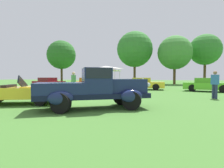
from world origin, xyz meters
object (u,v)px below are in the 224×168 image
at_px(feature_pickup_truck, 94,88).
at_px(show_car_burgundy, 48,83).
at_px(canopy_tent_left_field, 106,68).
at_px(spectator_between_cars, 74,82).
at_px(neighbor_convertible, 20,92).
at_px(show_car_lime, 207,85).
at_px(spectator_by_row, 215,84).
at_px(show_car_orange, 91,84).
at_px(show_car_yellow, 143,84).

xyz_separation_m(feature_pickup_truck, show_car_burgundy, (-9.90, 11.56, -0.27)).
xyz_separation_m(feature_pickup_truck, canopy_tent_left_field, (-3.71, 15.02, 1.55)).
xyz_separation_m(spectator_between_cars, canopy_tent_left_field, (-0.35, 10.08, 1.51)).
bearing_deg(neighbor_convertible, spectator_between_cars, 82.39).
distance_m(show_car_lime, spectator_by_row, 5.60).
distance_m(show_car_burgundy, show_car_orange, 5.89).
xyz_separation_m(feature_pickup_truck, show_car_orange, (-4.10, 10.53, -0.27)).
bearing_deg(show_car_orange, canopy_tent_left_field, 85.00).
xyz_separation_m(show_car_orange, canopy_tent_left_field, (0.39, 4.49, 1.83)).
relative_size(spectator_between_cars, canopy_tent_left_field, 0.50).
distance_m(neighbor_convertible, show_car_yellow, 12.19).
height_order(show_car_burgundy, spectator_by_row, spectator_by_row).
height_order(show_car_yellow, spectator_by_row, spectator_by_row).
xyz_separation_m(show_car_yellow, spectator_between_cars, (-4.60, -6.41, 0.31)).
distance_m(show_car_lime, canopy_tent_left_field, 11.84).
height_order(neighbor_convertible, spectator_by_row, spectator_by_row).
bearing_deg(show_car_burgundy, show_car_lime, -3.83).
distance_m(spectator_by_row, canopy_tent_left_field, 14.11).
bearing_deg(spectator_by_row, show_car_yellow, 126.66).
relative_size(neighbor_convertible, show_car_lime, 1.04).
relative_size(spectator_by_row, canopy_tent_left_field, 0.50).
xyz_separation_m(feature_pickup_truck, show_car_lime, (7.05, 10.43, -0.27)).
xyz_separation_m(feature_pickup_truck, show_car_yellow, (1.24, 11.36, -0.27)).
height_order(feature_pickup_truck, show_car_orange, feature_pickup_truck).
xyz_separation_m(neighbor_convertible, show_car_yellow, (5.22, 11.02, 0.02)).
distance_m(show_car_orange, show_car_lime, 11.16).
bearing_deg(show_car_orange, show_car_lime, -0.56).
bearing_deg(show_car_burgundy, neighbor_convertible, -62.18).
height_order(show_car_burgundy, canopy_tent_left_field, canopy_tent_left_field).
relative_size(show_car_yellow, spectator_by_row, 2.50).
bearing_deg(spectator_between_cars, neighbor_convertible, -97.61).
bearing_deg(show_car_orange, neighbor_convertible, -89.30).
bearing_deg(show_car_burgundy, show_car_yellow, -1.04).
height_order(show_car_orange, show_car_lime, same).
height_order(show_car_lime, canopy_tent_left_field, canopy_tent_left_field).
height_order(feature_pickup_truck, neighbor_convertible, feature_pickup_truck).
xyz_separation_m(show_car_yellow, show_car_lime, (5.81, -0.93, -0.00)).
bearing_deg(show_car_lime, feature_pickup_truck, -124.07).
bearing_deg(show_car_yellow, show_car_burgundy, 178.96).
relative_size(neighbor_convertible, spectator_by_row, 2.63).
distance_m(feature_pickup_truck, spectator_by_row, 7.78).
relative_size(show_car_orange, spectator_between_cars, 2.45).
relative_size(show_car_burgundy, canopy_tent_left_field, 1.26).
distance_m(show_car_yellow, spectator_between_cars, 7.90).
distance_m(feature_pickup_truck, spectator_between_cars, 5.98).
distance_m(show_car_burgundy, show_car_yellow, 11.14).
height_order(neighbor_convertible, show_car_lime, neighbor_convertible).
height_order(neighbor_convertible, show_car_burgundy, neighbor_convertible).
bearing_deg(neighbor_convertible, show_car_yellow, 64.66).
relative_size(feature_pickup_truck, show_car_orange, 1.14).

